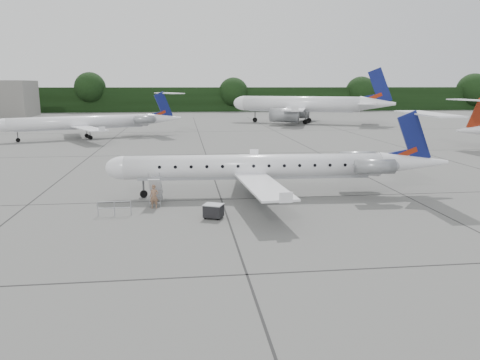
{
  "coord_description": "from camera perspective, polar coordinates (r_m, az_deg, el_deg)",
  "views": [
    {
      "loc": [
        -7.84,
        -29.82,
        8.8
      ],
      "look_at": [
        -4.0,
        1.84,
        2.3
      ],
      "focal_mm": 35.0,
      "sensor_mm": 36.0,
      "label": 1
    }
  ],
  "objects": [
    {
      "name": "baggage_cart",
      "position": [
        31.44,
        -3.25,
        -3.77
      ],
      "size": [
        1.49,
        1.37,
        1.04
      ],
      "primitive_type": null,
      "rotation": [
        0.0,
        0.0,
        -0.42
      ],
      "color": "black",
      "rests_on": "ground"
    },
    {
      "name": "bg_narrowbody",
      "position": [
        110.54,
        7.38,
        10.08
      ],
      "size": [
        41.69,
        36.87,
        12.39
      ],
      "primitive_type": null,
      "rotation": [
        0.0,
        0.0,
        -0.42
      ],
      "color": "white",
      "rests_on": "ground"
    },
    {
      "name": "main_regional_jet",
      "position": [
        37.19,
        1.74,
        3.1
      ],
      "size": [
        27.09,
        20.14,
        6.71
      ],
      "primitive_type": null,
      "rotation": [
        0.0,
        0.0,
        -0.05
      ],
      "color": "white",
      "rests_on": "ground"
    },
    {
      "name": "treeline",
      "position": [
        160.08,
        -4.18,
        9.78
      ],
      "size": [
        260.0,
        4.0,
        8.0
      ],
      "primitive_type": "cube",
      "color": "black",
      "rests_on": "ground"
    },
    {
      "name": "safety_railing",
      "position": [
        33.12,
        -15.05,
        -3.4
      ],
      "size": [
        2.2,
        0.11,
        1.0
      ],
      "primitive_type": null,
      "rotation": [
        0.0,
        0.0,
        0.02
      ],
      "color": "#999CA1",
      "rests_on": "ground"
    },
    {
      "name": "passenger",
      "position": [
        34.43,
        -10.42,
        -1.99
      ],
      "size": [
        0.68,
        0.49,
        1.74
      ],
      "primitive_type": "imported",
      "rotation": [
        0.0,
        0.0,
        -0.12
      ],
      "color": "#866149",
      "rests_on": "ground"
    },
    {
      "name": "airstair",
      "position": [
        35.59,
        -10.22,
        -1.24
      ],
      "size": [
        0.96,
        2.23,
        2.1
      ],
      "primitive_type": null,
      "rotation": [
        0.0,
        0.0,
        -0.05
      ],
      "color": "white",
      "rests_on": "ground"
    },
    {
      "name": "ground",
      "position": [
        32.07,
        7.53,
        -4.51
      ],
      "size": [
        320.0,
        320.0,
        0.0
      ],
      "primitive_type": "plane",
      "color": "slate",
      "rests_on": "ground"
    },
    {
      "name": "bg_regional_left",
      "position": [
        81.87,
        -18.85,
        7.4
      ],
      "size": [
        34.43,
        29.92,
        7.56
      ],
      "primitive_type": null,
      "rotation": [
        0.0,
        0.0,
        0.38
      ],
      "color": "white",
      "rests_on": "ground"
    }
  ]
}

